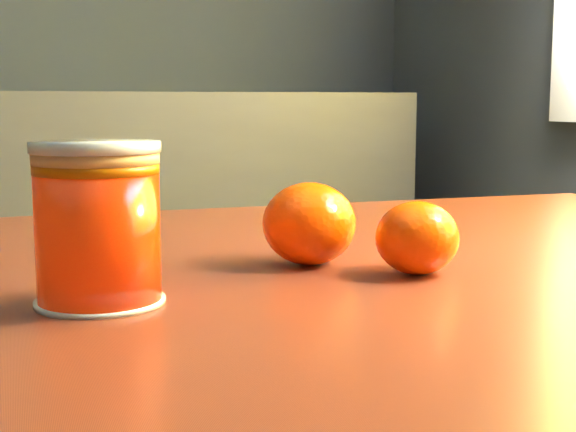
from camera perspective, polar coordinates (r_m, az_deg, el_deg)
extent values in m
cube|color=maroon|center=(0.62, 2.70, -5.19)|extent=(1.06, 0.79, 0.04)
cylinder|color=red|center=(0.50, -13.34, -1.28)|extent=(0.07, 0.07, 0.09)
cylinder|color=#DFA55B|center=(0.49, -13.51, 4.02)|extent=(0.08, 0.08, 0.01)
cylinder|color=silver|center=(0.49, -13.53, 4.70)|extent=(0.08, 0.08, 0.00)
ellipsoid|color=#FF4905|center=(0.58, 9.17, -1.54)|extent=(0.08, 0.08, 0.05)
ellipsoid|color=#FF4905|center=(0.60, 1.52, -0.54)|extent=(0.07, 0.07, 0.06)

